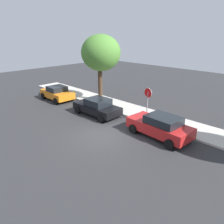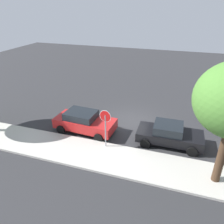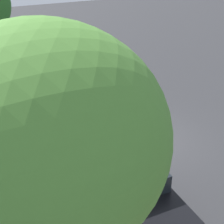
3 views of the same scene
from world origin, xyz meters
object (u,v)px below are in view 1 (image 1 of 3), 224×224
object	(u,v)px
stop_sign	(148,99)
fire_hydrant	(74,95)
parked_car_orange	(57,93)
parked_car_black	(97,107)
parked_car_red	(160,126)
street_tree_near_corner	(101,53)

from	to	relation	value
stop_sign	fire_hydrant	world-z (taller)	stop_sign
stop_sign	fire_hydrant	size ratio (longest dim) A/B	3.79
stop_sign	parked_car_orange	size ratio (longest dim) A/B	0.70
parked_car_orange	fire_hydrant	xyz separation A→B (m)	(0.67, 1.63, -0.36)
parked_car_black	fire_hydrant	world-z (taller)	parked_car_black
parked_car_red	fire_hydrant	size ratio (longest dim) A/B	6.23
parked_car_black	fire_hydrant	bearing A→B (deg)	163.30
stop_sign	parked_car_orange	bearing A→B (deg)	-170.16
parked_car_red	fire_hydrant	bearing A→B (deg)	173.05
stop_sign	parked_car_orange	xyz separation A→B (m)	(-10.01, -1.74, -1.14)
parked_car_black	parked_car_orange	distance (m)	6.20
parked_car_red	street_tree_near_corner	xyz separation A→B (m)	(-8.63, 2.69, 3.94)
stop_sign	street_tree_near_corner	xyz separation A→B (m)	(-6.46, 1.18, 2.86)
street_tree_near_corner	fire_hydrant	distance (m)	5.39
parked_car_black	fire_hydrant	xyz separation A→B (m)	(-5.54, 1.66, -0.37)
parked_car_orange	street_tree_near_corner	bearing A→B (deg)	39.37
street_tree_near_corner	fire_hydrant	xyz separation A→B (m)	(-2.89, -1.28, -4.36)
stop_sign	street_tree_near_corner	bearing A→B (deg)	169.64
parked_car_red	fire_hydrant	distance (m)	11.62
parked_car_red	street_tree_near_corner	world-z (taller)	street_tree_near_corner
parked_car_red	parked_car_orange	world-z (taller)	parked_car_red
parked_car_orange	parked_car_black	bearing A→B (deg)	-0.26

